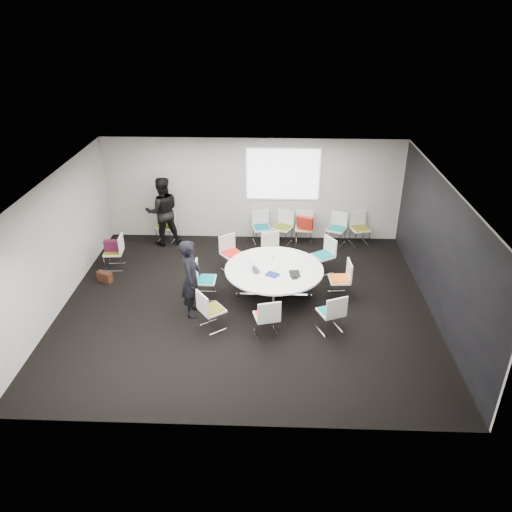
{
  "coord_description": "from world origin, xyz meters",
  "views": [
    {
      "loc": [
        0.56,
        -9.23,
        6.03
      ],
      "look_at": [
        0.2,
        0.4,
        1.0
      ],
      "focal_mm": 35.0,
      "sensor_mm": 36.0,
      "label": 1
    }
  ],
  "objects_px": {
    "chair_back_b": "(283,233)",
    "brown_bag": "(105,277)",
    "cup": "(273,257)",
    "person_main": "(191,278)",
    "chair_ring_d": "(232,260)",
    "laptop": "(257,270)",
    "chair_ring_b": "(323,262)",
    "chair_person_back": "(166,231)",
    "conference_table": "(274,276)",
    "chair_spare_left": "(115,258)",
    "chair_ring_a": "(339,286)",
    "chair_back_e": "(359,234)",
    "maroon_bag": "(113,246)",
    "chair_back_a": "(262,233)",
    "chair_ring_h": "(331,319)",
    "chair_back_d": "(336,235)",
    "chair_back_c": "(304,234)",
    "person_back": "(163,211)",
    "chair_ring_g": "(267,324)",
    "chair_ring_c": "(272,257)",
    "chair_ring_f": "(212,317)"
  },
  "relations": [
    {
      "from": "chair_back_b",
      "to": "person_back",
      "type": "relative_size",
      "value": 0.47
    },
    {
      "from": "chair_ring_b",
      "to": "brown_bag",
      "type": "xyz_separation_m",
      "value": [
        -5.21,
        -0.66,
        -0.16
      ]
    },
    {
      "from": "chair_person_back",
      "to": "maroon_bag",
      "type": "height_order",
      "value": "chair_person_back"
    },
    {
      "from": "chair_ring_c",
      "to": "cup",
      "type": "height_order",
      "value": "chair_ring_c"
    },
    {
      "from": "chair_ring_b",
      "to": "laptop",
      "type": "xyz_separation_m",
      "value": [
        -1.57,
        -1.29,
        0.47
      ]
    },
    {
      "from": "brown_bag",
      "to": "chair_person_back",
      "type": "bearing_deg",
      "value": 65.68
    },
    {
      "from": "person_main",
      "to": "brown_bag",
      "type": "height_order",
      "value": "person_main"
    },
    {
      "from": "chair_back_c",
      "to": "cup",
      "type": "distance_m",
      "value": 2.56
    },
    {
      "from": "chair_ring_b",
      "to": "chair_back_e",
      "type": "relative_size",
      "value": 1.0
    },
    {
      "from": "chair_person_back",
      "to": "maroon_bag",
      "type": "bearing_deg",
      "value": 70.97
    },
    {
      "from": "chair_ring_h",
      "to": "person_back",
      "type": "height_order",
      "value": "person_back"
    },
    {
      "from": "chair_ring_d",
      "to": "chair_person_back",
      "type": "height_order",
      "value": "same"
    },
    {
      "from": "chair_person_back",
      "to": "person_main",
      "type": "xyz_separation_m",
      "value": [
        1.27,
        -3.53,
        0.58
      ]
    },
    {
      "from": "chair_ring_h",
      "to": "chair_back_b",
      "type": "xyz_separation_m",
      "value": [
        -0.92,
        4.07,
        0.0
      ]
    },
    {
      "from": "chair_ring_b",
      "to": "chair_ring_f",
      "type": "bearing_deg",
      "value": 101.98
    },
    {
      "from": "chair_back_d",
      "to": "person_main",
      "type": "bearing_deg",
      "value": 70.79
    },
    {
      "from": "chair_ring_c",
      "to": "chair_spare_left",
      "type": "relative_size",
      "value": 1.0
    },
    {
      "from": "chair_ring_a",
      "to": "chair_back_e",
      "type": "xyz_separation_m",
      "value": [
        0.85,
        2.75,
        0.0
      ]
    },
    {
      "from": "chair_back_c",
      "to": "maroon_bag",
      "type": "xyz_separation_m",
      "value": [
        -4.75,
        -1.62,
        0.34
      ]
    },
    {
      "from": "person_back",
      "to": "chair_ring_a",
      "type": "bearing_deg",
      "value": 132.11
    },
    {
      "from": "laptop",
      "to": "maroon_bag",
      "type": "xyz_separation_m",
      "value": [
        -3.58,
        1.29,
        -0.12
      ]
    },
    {
      "from": "cup",
      "to": "person_main",
      "type": "bearing_deg",
      "value": -145.45
    },
    {
      "from": "chair_ring_d",
      "to": "chair_ring_g",
      "type": "relative_size",
      "value": 1.0
    },
    {
      "from": "person_back",
      "to": "brown_bag",
      "type": "xyz_separation_m",
      "value": [
        -1.03,
        -2.11,
        -0.82
      ]
    },
    {
      "from": "chair_back_c",
      "to": "chair_person_back",
      "type": "bearing_deg",
      "value": 5.63
    },
    {
      "from": "chair_ring_g",
      "to": "laptop",
      "type": "distance_m",
      "value": 1.45
    },
    {
      "from": "chair_ring_h",
      "to": "chair_back_d",
      "type": "height_order",
      "value": "same"
    },
    {
      "from": "chair_ring_a",
      "to": "chair_ring_b",
      "type": "bearing_deg",
      "value": 8.84
    },
    {
      "from": "chair_back_e",
      "to": "chair_person_back",
      "type": "distance_m",
      "value": 5.3
    },
    {
      "from": "chair_ring_a",
      "to": "chair_back_e",
      "type": "height_order",
      "value": "same"
    },
    {
      "from": "laptop",
      "to": "chair_back_c",
      "type": "bearing_deg",
      "value": -44.6
    },
    {
      "from": "chair_ring_d",
      "to": "laptop",
      "type": "relative_size",
      "value": 2.69
    },
    {
      "from": "chair_ring_a",
      "to": "conference_table",
      "type": "bearing_deg",
      "value": 88.1
    },
    {
      "from": "chair_ring_c",
      "to": "chair_back_e",
      "type": "height_order",
      "value": "same"
    },
    {
      "from": "chair_back_c",
      "to": "chair_back_b",
      "type": "bearing_deg",
      "value": 5.76
    },
    {
      "from": "chair_back_a",
      "to": "chair_ring_d",
      "type": "bearing_deg",
      "value": 52.82
    },
    {
      "from": "chair_back_e",
      "to": "brown_bag",
      "type": "xyz_separation_m",
      "value": [
        -6.33,
        -2.28,
        -0.16
      ]
    },
    {
      "from": "chair_ring_d",
      "to": "chair_spare_left",
      "type": "height_order",
      "value": "same"
    },
    {
      "from": "chair_back_b",
      "to": "brown_bag",
      "type": "xyz_separation_m",
      "value": [
        -4.24,
        -2.28,
        -0.16
      ]
    },
    {
      "from": "chair_back_d",
      "to": "person_main",
      "type": "xyz_separation_m",
      "value": [
        -3.39,
        -3.5,
        0.58
      ]
    },
    {
      "from": "chair_spare_left",
      "to": "cup",
      "type": "bearing_deg",
      "value": -105.61
    },
    {
      "from": "maroon_bag",
      "to": "chair_back_a",
      "type": "bearing_deg",
      "value": 23.83
    },
    {
      "from": "conference_table",
      "to": "chair_spare_left",
      "type": "distance_m",
      "value": 4.13
    },
    {
      "from": "cup",
      "to": "brown_bag",
      "type": "bearing_deg",
      "value": 178.62
    },
    {
      "from": "chair_back_d",
      "to": "chair_back_b",
      "type": "bearing_deg",
      "value": 23.61
    },
    {
      "from": "chair_ring_b",
      "to": "chair_ring_g",
      "type": "distance_m",
      "value": 2.96
    },
    {
      "from": "chair_back_d",
      "to": "chair_ring_h",
      "type": "bearing_deg",
      "value": 107.42
    },
    {
      "from": "chair_back_c",
      "to": "maroon_bag",
      "type": "relative_size",
      "value": 2.2
    },
    {
      "from": "chair_ring_a",
      "to": "chair_back_b",
      "type": "relative_size",
      "value": 1.0
    },
    {
      "from": "chair_back_d",
      "to": "brown_bag",
      "type": "distance_m",
      "value": 6.12
    }
  ]
}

